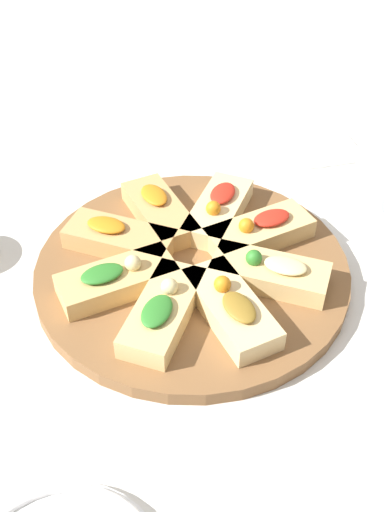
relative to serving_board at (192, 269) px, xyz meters
The scene contains 12 objects.
ground_plane 0.01m from the serving_board, ahead, with size 3.00×3.00×0.00m, color silver.
serving_board is the anchor object (origin of this frame).
focaccia_slice_0 0.11m from the serving_board, 23.92° to the right, with size 0.15×0.11×0.04m.
focaccia_slice_1 0.10m from the serving_board, 21.87° to the left, with size 0.15×0.11×0.04m.
focaccia_slice_2 0.10m from the serving_board, 66.75° to the left, with size 0.11×0.15×0.04m.
focaccia_slice_3 0.10m from the serving_board, 112.26° to the left, with size 0.11×0.15×0.04m.
focaccia_slice_4 0.10m from the serving_board, 157.37° to the left, with size 0.15×0.11×0.04m.
focaccia_slice_5 0.10m from the serving_board, 156.39° to the right, with size 0.15×0.11×0.04m.
focaccia_slice_6 0.10m from the serving_board, 115.18° to the right, with size 0.11×0.15×0.04m.
focaccia_slice_7 0.11m from the serving_board, 67.76° to the right, with size 0.11×0.15×0.04m.
water_glass 0.33m from the serving_board, 152.57° to the right, with size 0.08×0.08×0.10m, color silver.
napkin_stack 0.38m from the serving_board, 131.72° to the right, with size 0.10×0.09×0.01m, color white.
Camera 1 is at (0.04, 0.57, 0.54)m, focal length 42.00 mm.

